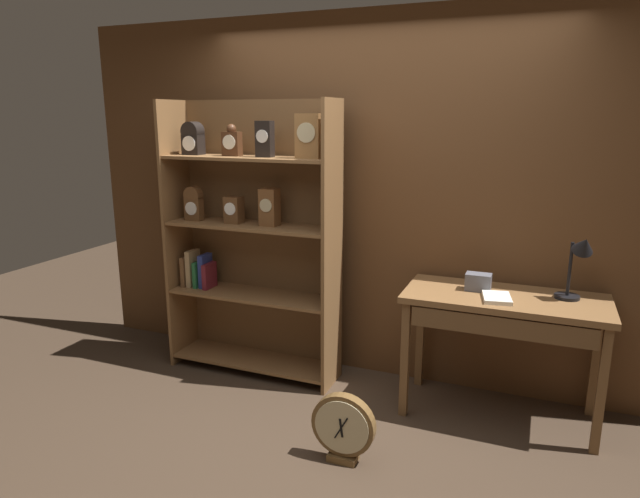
{
  "coord_description": "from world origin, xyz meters",
  "views": [
    {
      "loc": [
        1.09,
        -2.48,
        1.9
      ],
      "look_at": [
        -0.19,
        0.67,
        1.08
      ],
      "focal_mm": 31.22,
      "sensor_mm": 36.0,
      "label": 1
    }
  ],
  "objects_px": {
    "bookshelf": "(251,236)",
    "round_clock_large": "(343,427)",
    "open_repair_manual": "(497,298)",
    "desk_lamp": "(579,259)",
    "workbench": "(504,314)",
    "toolbox_small": "(478,282)"
  },
  "relations": [
    {
      "from": "workbench",
      "to": "desk_lamp",
      "type": "height_order",
      "value": "desk_lamp"
    },
    {
      "from": "toolbox_small",
      "to": "round_clock_large",
      "type": "height_order",
      "value": "toolbox_small"
    },
    {
      "from": "open_repair_manual",
      "to": "round_clock_large",
      "type": "relative_size",
      "value": 0.54
    },
    {
      "from": "workbench",
      "to": "round_clock_large",
      "type": "bearing_deg",
      "value": -132.59
    },
    {
      "from": "desk_lamp",
      "to": "workbench",
      "type": "bearing_deg",
      "value": -168.58
    },
    {
      "from": "round_clock_large",
      "to": "desk_lamp",
      "type": "bearing_deg",
      "value": 38.13
    },
    {
      "from": "desk_lamp",
      "to": "round_clock_large",
      "type": "distance_m",
      "value": 1.7
    },
    {
      "from": "desk_lamp",
      "to": "round_clock_large",
      "type": "height_order",
      "value": "desk_lamp"
    },
    {
      "from": "desk_lamp",
      "to": "open_repair_manual",
      "type": "relative_size",
      "value": 1.93
    },
    {
      "from": "bookshelf",
      "to": "round_clock_large",
      "type": "height_order",
      "value": "bookshelf"
    },
    {
      "from": "toolbox_small",
      "to": "round_clock_large",
      "type": "relative_size",
      "value": 0.39
    },
    {
      "from": "bookshelf",
      "to": "round_clock_large",
      "type": "xyz_separation_m",
      "value": [
        1.04,
        -0.87,
        -0.83
      ]
    },
    {
      "from": "bookshelf",
      "to": "open_repair_manual",
      "type": "bearing_deg",
      "value": -4.08
    },
    {
      "from": "bookshelf",
      "to": "open_repair_manual",
      "type": "relative_size",
      "value": 9.13
    },
    {
      "from": "workbench",
      "to": "desk_lamp",
      "type": "distance_m",
      "value": 0.55
    },
    {
      "from": "workbench",
      "to": "round_clock_large",
      "type": "height_order",
      "value": "workbench"
    },
    {
      "from": "bookshelf",
      "to": "open_repair_manual",
      "type": "xyz_separation_m",
      "value": [
        1.75,
        -0.13,
        -0.22
      ]
    },
    {
      "from": "open_repair_manual",
      "to": "round_clock_large",
      "type": "distance_m",
      "value": 1.2
    },
    {
      "from": "workbench",
      "to": "open_repair_manual",
      "type": "bearing_deg",
      "value": -119.8
    },
    {
      "from": "bookshelf",
      "to": "desk_lamp",
      "type": "relative_size",
      "value": 4.73
    },
    {
      "from": "workbench",
      "to": "open_repair_manual",
      "type": "xyz_separation_m",
      "value": [
        -0.04,
        -0.08,
        0.12
      ]
    },
    {
      "from": "open_repair_manual",
      "to": "round_clock_large",
      "type": "height_order",
      "value": "open_repair_manual"
    }
  ]
}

